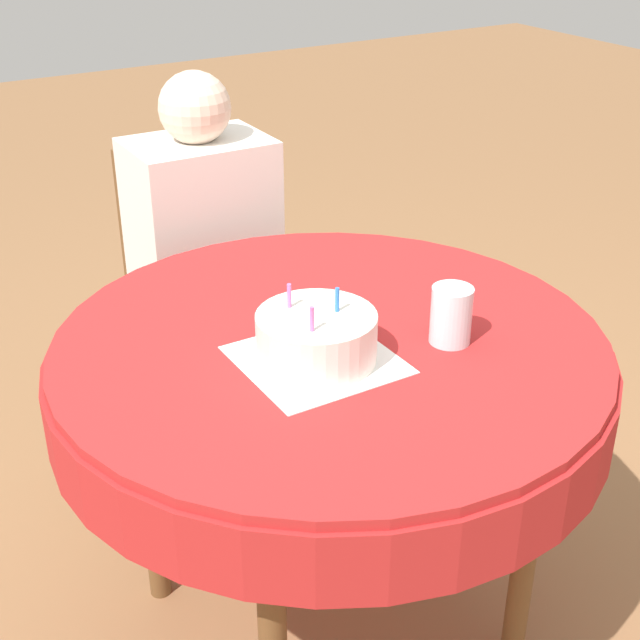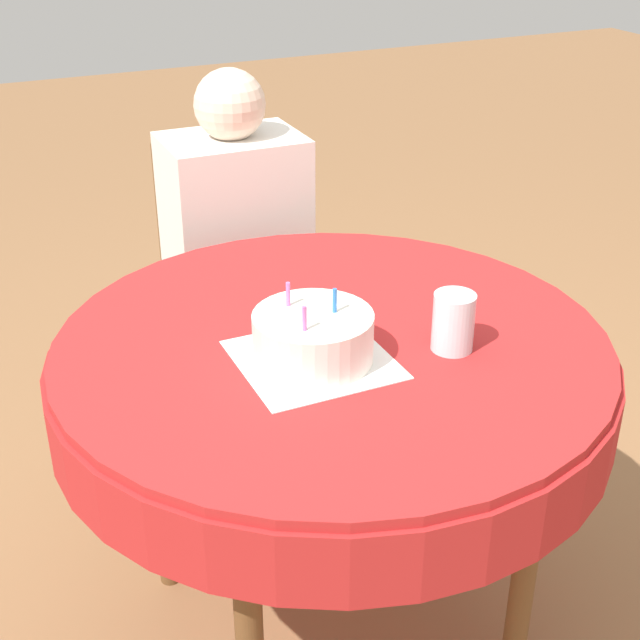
% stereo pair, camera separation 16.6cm
% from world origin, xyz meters
% --- Properties ---
extents(ground_plane, '(12.00, 12.00, 0.00)m').
position_xyz_m(ground_plane, '(0.00, 0.00, 0.00)').
color(ground_plane, '#8C603D').
extents(dining_table, '(1.09, 1.09, 0.76)m').
position_xyz_m(dining_table, '(0.00, 0.00, 0.67)').
color(dining_table, '#B22323').
rests_on(dining_table, ground_plane).
extents(chair, '(0.38, 0.38, 0.89)m').
position_xyz_m(chair, '(0.08, 0.84, 0.48)').
color(chair, brown).
rests_on(chair, ground_plane).
extents(person, '(0.36, 0.36, 1.11)m').
position_xyz_m(person, '(0.08, 0.75, 0.67)').
color(person, beige).
rests_on(person, ground_plane).
extents(napkin, '(0.27, 0.27, 0.00)m').
position_xyz_m(napkin, '(-0.07, -0.06, 0.76)').
color(napkin, white).
rests_on(napkin, dining_table).
extents(birthday_cake, '(0.22, 0.22, 0.14)m').
position_xyz_m(birthday_cake, '(-0.07, -0.06, 0.81)').
color(birthday_cake, white).
rests_on(birthday_cake, dining_table).
extents(drinking_glass, '(0.08, 0.08, 0.11)m').
position_xyz_m(drinking_glass, '(0.19, -0.13, 0.81)').
color(drinking_glass, silver).
rests_on(drinking_glass, dining_table).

